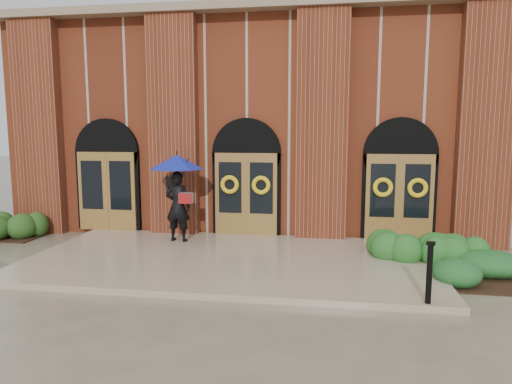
# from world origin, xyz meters

# --- Properties ---
(ground) EXTENTS (90.00, 90.00, 0.00)m
(ground) POSITION_xyz_m (0.00, 0.00, 0.00)
(ground) COLOR gray
(ground) RESTS_ON ground
(landing) EXTENTS (10.00, 5.30, 0.15)m
(landing) POSITION_xyz_m (0.00, 0.15, 0.07)
(landing) COLOR tan
(landing) RESTS_ON ground
(church_building) EXTENTS (16.20, 12.53, 7.00)m
(church_building) POSITION_xyz_m (0.00, 8.78, 3.50)
(church_building) COLOR #622815
(church_building) RESTS_ON ground
(man_with_umbrella) EXTENTS (1.73, 1.73, 2.49)m
(man_with_umbrella) POSITION_xyz_m (-1.79, 1.60, 1.89)
(man_with_umbrella) COLOR black
(man_with_umbrella) RESTS_ON landing
(metal_post) EXTENTS (0.19, 0.19, 1.15)m
(metal_post) POSITION_xyz_m (4.30, -2.35, 0.76)
(metal_post) COLOR black
(metal_post) RESTS_ON landing
(hedge_wall_right) EXTENTS (2.96, 1.18, 0.76)m
(hedge_wall_right) POSITION_xyz_m (5.20, 0.74, 0.38)
(hedge_wall_right) COLOR #23591F
(hedge_wall_right) RESTS_ON ground
(hedge_front_right) EXTENTS (1.59, 1.36, 0.56)m
(hedge_front_right) POSITION_xyz_m (5.93, -0.54, 0.28)
(hedge_front_right) COLOR #1D5220
(hedge_front_right) RESTS_ON ground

